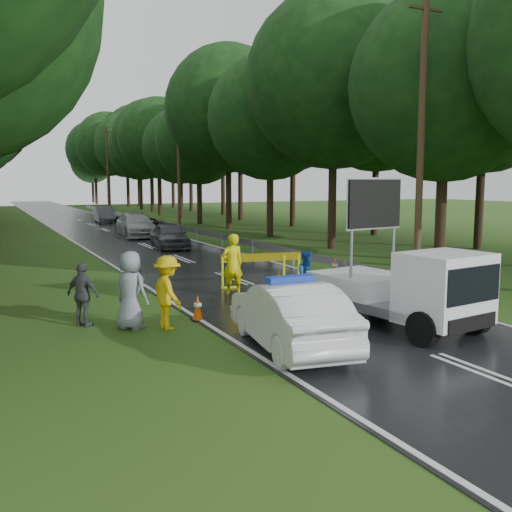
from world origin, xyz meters
TOP-DOWN VIEW (x-y plane):
  - ground at (0.00, 0.00)m, footprint 160.00×160.00m
  - road at (0.00, 30.00)m, footprint 7.00×140.00m
  - guardrail at (3.70, 29.67)m, footprint 0.12×60.06m
  - utility_pole_near at (5.20, 2.00)m, footprint 1.40×0.24m
  - utility_pole_mid at (5.20, 28.00)m, footprint 1.40×0.24m
  - utility_pole_far at (5.20, 54.00)m, footprint 1.40×0.24m
  - tree_right_near at (9.00, 2.00)m, footprint 7.92×7.92m
  - police_sedan at (-2.48, -2.72)m, footprint 2.14×4.53m
  - work_truck at (0.90, -2.50)m, footprint 2.59×4.78m
  - barrier at (0.18, 4.00)m, footprint 2.79×0.52m
  - officer at (-1.21, 3.26)m, footprint 0.71×0.47m
  - civilian at (0.14, 0.88)m, footprint 0.79×0.62m
  - bystander_left at (-4.35, 0.00)m, footprint 0.85×1.26m
  - bystander_mid at (-6.16, 1.15)m, footprint 0.91×0.97m
  - bystander_right at (-5.15, 0.41)m, footprint 1.05×1.12m
  - queue_car_first at (0.80, 16.36)m, footprint 2.03×4.22m
  - queue_car_second at (0.80, 23.59)m, footprint 2.20×5.21m
  - queue_car_third at (2.33, 29.59)m, footprint 2.59×4.77m
  - queue_car_fourth at (1.53, 37.61)m, footprint 1.81×4.47m
  - cone_near_left at (-2.50, -1.00)m, footprint 0.30×0.30m
  - cone_center at (0.28, 0.00)m, footprint 0.39×0.39m
  - cone_far at (0.05, 2.50)m, footprint 0.36×0.36m
  - cone_left_mid at (-3.40, 0.50)m, footprint 0.32×0.32m
  - cone_right at (3.50, 4.50)m, footprint 0.38×0.38m

SIDE VIEW (x-z plane):
  - ground at x=0.00m, z-range 0.00..0.00m
  - road at x=0.00m, z-range 0.00..0.02m
  - cone_near_left at x=-2.50m, z-range -0.01..0.63m
  - cone_left_mid at x=-3.40m, z-range -0.01..0.67m
  - cone_far at x=0.05m, z-range -0.01..0.75m
  - cone_right at x=3.50m, z-range -0.01..0.80m
  - cone_center at x=0.28m, z-range -0.01..0.81m
  - guardrail at x=3.70m, z-range 0.20..0.90m
  - queue_car_third at x=2.33m, z-range 0.00..1.27m
  - queue_car_first at x=0.80m, z-range 0.00..1.39m
  - police_sedan at x=-2.48m, z-range -0.07..1.51m
  - queue_car_fourth at x=1.53m, z-range 0.00..1.44m
  - queue_car_second at x=0.80m, z-range 0.00..1.50m
  - civilian at x=0.14m, z-range 0.00..1.60m
  - bystander_mid at x=-6.16m, z-range 0.00..1.61m
  - barrier at x=0.18m, z-range 0.30..1.46m
  - bystander_left at x=-4.35m, z-range 0.00..1.81m
  - bystander_right at x=-5.15m, z-range 0.00..1.92m
  - officer at x=-1.21m, z-range 0.00..1.95m
  - work_truck at x=0.90m, z-range -0.83..2.80m
  - utility_pole_near at x=5.20m, z-range 0.06..10.06m
  - utility_pole_mid at x=5.20m, z-range 0.06..10.06m
  - utility_pole_far at x=5.20m, z-range 0.06..10.06m
  - tree_right_near at x=9.00m, z-range 1.79..13.31m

